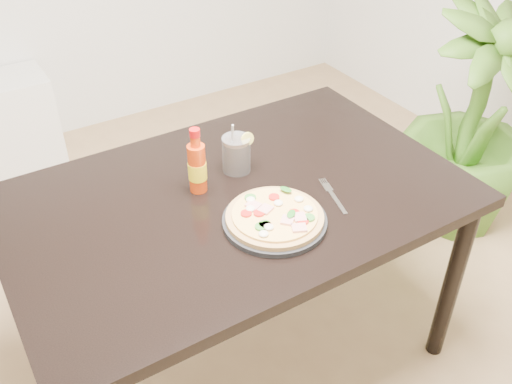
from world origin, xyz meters
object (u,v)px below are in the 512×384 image
plate (275,221)px  hot_sauce_bottle (197,167)px  cola_cup (236,155)px  houseplant (472,121)px  dining_table (236,215)px  fork (332,195)px  pizza (275,216)px

plate → hot_sauce_bottle: 0.29m
cola_cup → houseplant: 1.29m
dining_table → houseplant: houseplant is taller
dining_table → cola_cup: 0.19m
hot_sauce_bottle → cola_cup: size_ratio=1.19×
cola_cup → houseplant: bearing=2.8°
hot_sauce_bottle → dining_table: bearing=-41.5°
hot_sauce_bottle → cola_cup: hot_sauce_bottle is taller
dining_table → plate: 0.21m
fork → hot_sauce_bottle: bearing=159.1°
hot_sauce_bottle → houseplant: houseplant is taller
dining_table → houseplant: (1.33, 0.17, -0.13)m
dining_table → fork: 0.31m
plate → hot_sauce_bottle: (-0.11, 0.26, 0.08)m
plate → pizza: (0.00, -0.00, 0.02)m
plate → fork: bearing=4.7°
hot_sauce_bottle → plate: bearing=-67.1°
cola_cup → fork: bearing=-57.4°
pizza → houseplant: bearing=15.4°
hot_sauce_bottle → houseplant: bearing=3.9°
dining_table → hot_sauce_bottle: size_ratio=6.50×
houseplant → dining_table: bearing=-172.5°
fork → cola_cup: bearing=137.8°
pizza → dining_table: bearing=97.1°
dining_table → houseplant: size_ratio=1.31×
fork → houseplant: 1.15m
plate → fork: plate is taller
fork → houseplant: houseplant is taller
pizza → cola_cup: cola_cup is taller
fork → houseplant: size_ratio=0.17×
hot_sauce_bottle → cola_cup: 0.16m
cola_cup → fork: (0.18, -0.28, -0.05)m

